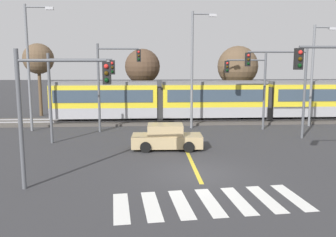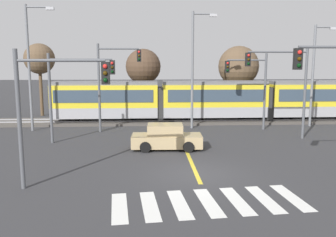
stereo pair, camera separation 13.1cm
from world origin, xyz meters
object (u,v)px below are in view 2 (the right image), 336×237
(light_rail_tram, at_px, (214,99))
(street_lamp_west, at_px, (31,61))
(traffic_light_near_left, at_px, (51,98))
(street_lamp_east, at_px, (315,70))
(bare_tree_far_west, at_px, (39,59))
(traffic_light_mid_right, at_px, (285,78))
(bare_tree_west, at_px, (143,67))
(traffic_light_far_right, at_px, (252,80))
(traffic_light_far_left, at_px, (112,75))
(bare_tree_east, at_px, (238,66))
(traffic_light_mid_left, at_px, (73,83))
(street_lamp_centre, at_px, (194,64))
(sedan_crossing, at_px, (166,138))

(light_rail_tram, xyz_separation_m, street_lamp_west, (-14.53, -3.49, 3.25))
(traffic_light_near_left, xyz_separation_m, street_lamp_east, (17.42, 14.00, 0.86))
(bare_tree_far_west, bearing_deg, traffic_light_mid_right, -31.39)
(light_rail_tram, distance_m, bare_tree_west, 8.39)
(light_rail_tram, relative_size, bare_tree_far_west, 3.96)
(traffic_light_far_right, distance_m, traffic_light_far_left, 10.60)
(traffic_light_far_right, xyz_separation_m, bare_tree_east, (1.04, 8.23, 1.00))
(bare_tree_west, bearing_deg, traffic_light_far_left, -103.29)
(light_rail_tram, xyz_separation_m, traffic_light_near_left, (-9.66, -16.56, 1.72))
(traffic_light_near_left, relative_size, traffic_light_far_left, 0.87)
(light_rail_tram, height_order, street_lamp_east, street_lamp_east)
(traffic_light_mid_left, distance_m, bare_tree_east, 18.44)
(bare_tree_west, bearing_deg, light_rail_tram, -37.69)
(traffic_light_mid_right, xyz_separation_m, bare_tree_east, (-0.23, 11.74, 0.65))
(street_lamp_west, distance_m, street_lamp_centre, 12.39)
(traffic_light_far_left, bearing_deg, street_lamp_east, 5.97)
(light_rail_tram, relative_size, street_lamp_west, 2.97)
(light_rail_tram, distance_m, bare_tree_far_west, 17.32)
(traffic_light_mid_right, bearing_deg, traffic_light_far_right, 109.87)
(street_lamp_centre, bearing_deg, traffic_light_mid_left, -149.88)
(traffic_light_mid_right, distance_m, bare_tree_east, 11.76)
(traffic_light_far_right, xyz_separation_m, traffic_light_far_left, (-10.59, -0.32, 0.47))
(traffic_light_mid_right, bearing_deg, traffic_light_mid_left, -178.00)
(traffic_light_mid_right, distance_m, street_lamp_west, 18.44)
(traffic_light_far_left, relative_size, bare_tree_east, 0.96)
(bare_tree_east, bearing_deg, traffic_light_mid_right, -88.88)
(sedan_crossing, bearing_deg, bare_tree_east, 61.08)
(light_rail_tram, height_order, bare_tree_west, bare_tree_west)
(traffic_light_far_right, height_order, traffic_light_far_left, traffic_light_far_left)
(sedan_crossing, relative_size, street_lamp_centre, 0.47)
(traffic_light_far_left, height_order, bare_tree_west, bare_tree_west)
(bare_tree_west, xyz_separation_m, bare_tree_east, (9.48, -0.55, 0.03))
(traffic_light_far_left, xyz_separation_m, street_lamp_centre, (6.27, 1.21, 0.79))
(traffic_light_mid_left, bearing_deg, street_lamp_centre, 30.12)
(traffic_light_far_left, distance_m, bare_tree_west, 9.37)
(light_rail_tram, bearing_deg, bare_tree_east, 53.20)
(bare_tree_west, bearing_deg, sedan_crossing, -83.94)
(sedan_crossing, distance_m, bare_tree_east, 16.85)
(traffic_light_mid_left, xyz_separation_m, bare_tree_west, (4.30, 12.78, 0.94))
(street_lamp_centre, distance_m, bare_tree_east, 9.09)
(street_lamp_west, bearing_deg, street_lamp_centre, 2.03)
(traffic_light_far_left, bearing_deg, traffic_light_far_right, 1.73)
(traffic_light_near_left, xyz_separation_m, street_lamp_centre, (7.51, 13.51, 1.33))
(traffic_light_near_left, relative_size, traffic_light_mid_right, 0.91)
(bare_tree_west, bearing_deg, street_lamp_west, -134.77)
(traffic_light_near_left, bearing_deg, sedan_crossing, 52.85)
(traffic_light_mid_right, xyz_separation_m, bare_tree_far_west, (-19.77, 12.06, 1.34))
(traffic_light_mid_right, distance_m, street_lamp_east, 6.54)
(street_lamp_centre, bearing_deg, traffic_light_near_left, -119.06)
(traffic_light_far_right, distance_m, bare_tree_east, 8.36)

